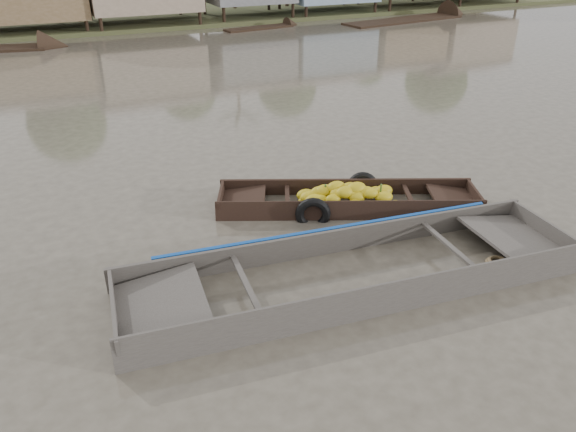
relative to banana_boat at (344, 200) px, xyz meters
name	(u,v)px	position (x,y,z in m)	size (l,w,h in m)	color
ground	(335,258)	(-1.26, -1.89, -0.18)	(120.00, 120.00, 0.00)	#4A4338
banana_boat	(344,200)	(0.00, 0.00, 0.00)	(5.97, 3.67, 0.82)	black
viewer_boat	(354,277)	(-1.31, -2.69, -0.10)	(8.64, 3.05, 0.68)	#403A36
distant_boats	(261,36)	(6.72, 21.49, -0.23)	(49.99, 14.97, 0.35)	black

